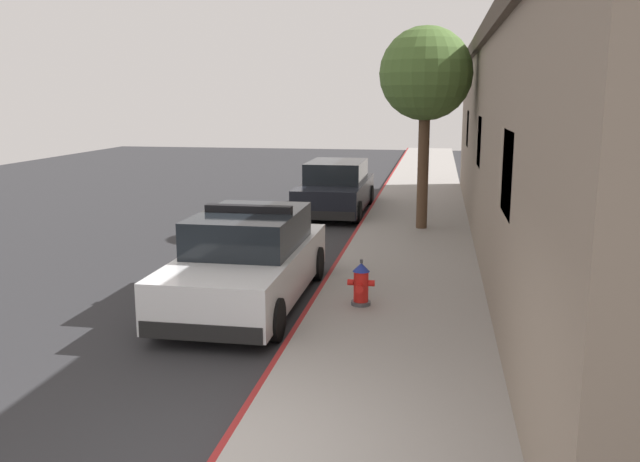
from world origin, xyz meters
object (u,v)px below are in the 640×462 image
at_px(parked_car_silver_ahead, 336,188).
at_px(street_tree, 426,75).
at_px(police_cruiser, 249,260).
at_px(fire_hydrant, 361,284).

relative_size(parked_car_silver_ahead, street_tree, 0.96).
bearing_deg(street_tree, police_cruiser, -112.62).
bearing_deg(fire_hydrant, police_cruiser, 172.38).
bearing_deg(street_tree, fire_hydrant, -96.62).
relative_size(parked_car_silver_ahead, fire_hydrant, 6.37).
distance_m(fire_hydrant, street_tree, 7.72).
bearing_deg(police_cruiser, street_tree, 67.38).
bearing_deg(parked_car_silver_ahead, fire_hydrant, -79.07).
relative_size(police_cruiser, fire_hydrant, 6.37).
height_order(police_cruiser, parked_car_silver_ahead, police_cruiser).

